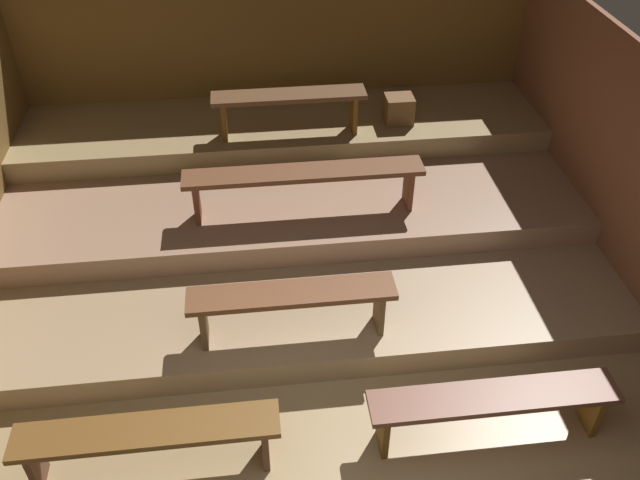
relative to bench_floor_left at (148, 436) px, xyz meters
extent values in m
cube|color=#A2865A|center=(1.28, 2.00, -0.44)|extent=(6.83, 6.11, 0.08)
cube|color=olive|center=(1.28, 4.69, 0.73)|extent=(6.83, 0.06, 2.25)
cube|color=brown|center=(4.32, 2.00, 0.73)|extent=(0.06, 6.11, 2.25)
cube|color=tan|center=(1.28, 2.67, -0.27)|extent=(6.03, 3.98, 0.25)
cube|color=#A67F64|center=(1.28, 3.29, -0.02)|extent=(6.03, 2.75, 0.25)
cube|color=tan|center=(1.28, 3.99, 0.24)|extent=(6.03, 1.33, 0.25)
cube|color=brown|center=(0.00, 0.00, 0.06)|extent=(1.90, 0.32, 0.05)
cube|color=brown|center=(-0.83, 0.00, -0.18)|extent=(0.05, 0.25, 0.44)
cube|color=brown|center=(0.83, 0.00, -0.18)|extent=(0.05, 0.25, 0.44)
cube|color=brown|center=(2.56, 0.00, 0.06)|extent=(1.90, 0.32, 0.05)
cube|color=brown|center=(1.73, 0.00, -0.18)|extent=(0.05, 0.25, 0.44)
cube|color=brown|center=(3.38, 0.00, -0.18)|extent=(0.05, 0.25, 0.44)
cube|color=brown|center=(1.13, 1.03, 0.32)|extent=(1.73, 0.32, 0.05)
cube|color=brown|center=(0.38, 1.03, 0.07)|extent=(0.05, 0.25, 0.44)
cube|color=brown|center=(1.88, 1.03, 0.07)|extent=(0.05, 0.25, 0.44)
cube|color=brown|center=(1.38, 2.47, 0.57)|extent=(2.36, 0.32, 0.05)
cube|color=brown|center=(0.32, 2.47, 0.33)|extent=(0.05, 0.25, 0.44)
cube|color=brown|center=(2.44, 2.47, 0.33)|extent=(0.05, 0.25, 0.44)
cube|color=brown|center=(1.33, 3.64, 0.82)|extent=(1.68, 0.32, 0.05)
cube|color=brown|center=(0.61, 3.64, 0.58)|extent=(0.05, 0.25, 0.44)
cube|color=brown|center=(2.05, 3.64, 0.58)|extent=(0.05, 0.25, 0.44)
cube|color=brown|center=(2.60, 3.78, 0.52)|extent=(0.31, 0.31, 0.31)
camera|label=1|loc=(0.89, -3.01, 4.07)|focal=37.47mm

